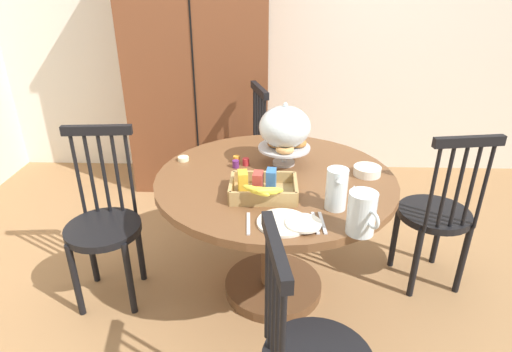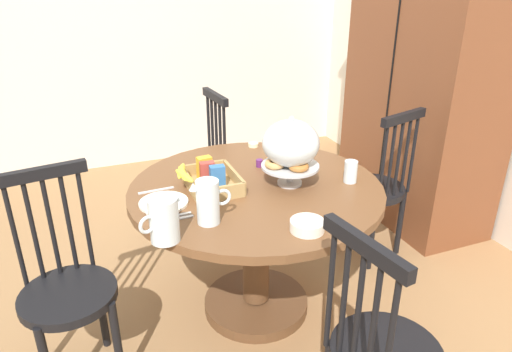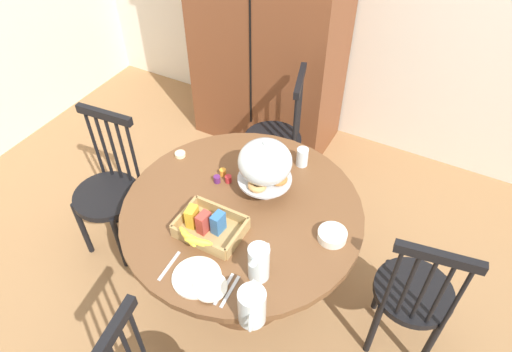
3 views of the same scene
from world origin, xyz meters
The scene contains 21 objects.
ground_plane centered at (0.00, 0.00, 0.00)m, with size 10.00×10.00×0.00m, color #997047.
wooden_armoire centered at (-0.63, 1.50, 0.98)m, with size 1.18×0.60×1.96m.
dining_table centered at (-0.03, 0.03, 0.53)m, with size 1.23×1.23×0.74m.
windsor_chair_near_window centered at (-0.26, 0.91, 0.45)m, with size 0.42×0.42×0.97m.
windsor_chair_by_cabinet centered at (-0.94, -0.02, 0.45)m, with size 0.40×0.40×0.97m.
windsor_chair_far_side centered at (0.88, 0.14, 0.45)m, with size 0.41×0.40×0.97m.
pastry_stand_with_dome centered at (0.02, 0.19, 0.94)m, with size 0.28×0.28×0.34m.
orange_juice_pitcher centered at (0.31, -0.48, 0.82)m, with size 0.11×0.19×0.18m.
milk_pitcher centered at (0.23, -0.29, 0.83)m, with size 0.09×0.18×0.19m.
cereal_basket centered at (-0.10, -0.19, 0.78)m, with size 0.32×0.30×0.12m.
china_plate_large centered at (0.00, -0.43, 0.75)m, with size 0.22×0.22×0.01m, color white.
china_plate_small centered at (0.08, -0.45, 0.76)m, with size 0.15×0.15×0.01m, color white.
cereal_bowl centered at (0.44, 0.06, 0.76)m, with size 0.14×0.14×0.04m, color white.
drinking_glass centered at (0.10, 0.47, 0.80)m, with size 0.06×0.06×0.11m, color silver.
butter_dish centered at (-0.54, 0.21, 0.75)m, with size 0.06×0.06×0.02m, color beige.
jam_jar_strawberry centered at (-0.19, 0.16, 0.76)m, with size 0.04×0.04×0.04m, color #B7282D.
jam_jar_apricot centered at (-0.24, 0.19, 0.76)m, with size 0.04×0.04×0.04m, color orange.
jam_jar_grape centered at (-0.24, 0.13, 0.76)m, with size 0.04×0.04×0.04m, color #5B2366.
table_knife centered at (0.14, -0.42, 0.74)m, with size 0.17×0.01×0.01m, color silver.
dinner_fork centered at (0.17, -0.42, 0.74)m, with size 0.17×0.01×0.01m, color silver.
soup_spoon centered at (-0.14, -0.43, 0.74)m, with size 0.17×0.01×0.01m, color silver.
Camera 3 is at (0.77, -1.31, 2.45)m, focal length 31.91 mm.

